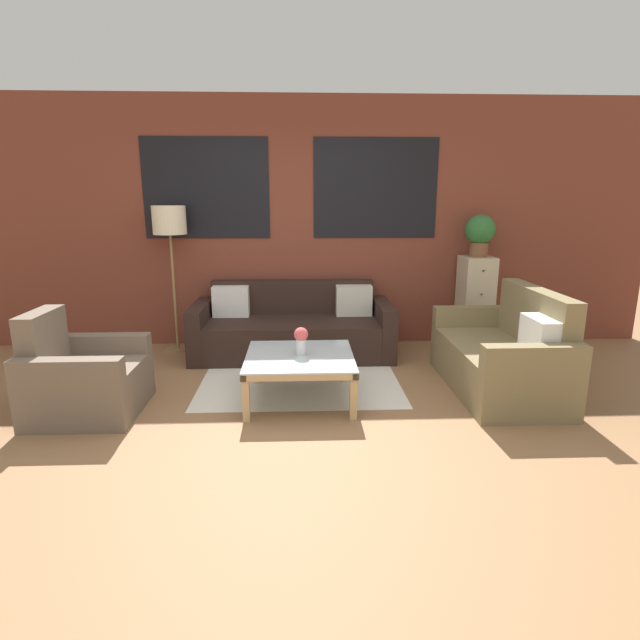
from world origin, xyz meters
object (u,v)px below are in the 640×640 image
object	(u,v)px
settee_vintage	(503,357)
drawer_cabinet	(475,302)
flower_vase	(301,339)
couch_dark	(293,330)
floor_lamp	(170,227)
coffee_table	(300,362)
armchair_corner	(84,380)
potted_plant	(480,233)

from	to	relation	value
settee_vintage	drawer_cabinet	distance (m)	1.40
flower_vase	drawer_cabinet	bearing A→B (deg)	37.15
couch_dark	floor_lamp	distance (m)	1.74
coffee_table	floor_lamp	distance (m)	2.31
couch_dark	armchair_corner	bearing A→B (deg)	-137.59
armchair_corner	floor_lamp	distance (m)	2.06
potted_plant	coffee_table	bearing A→B (deg)	-142.88
drawer_cabinet	settee_vintage	bearing A→B (deg)	-98.19
settee_vintage	armchair_corner	world-z (taller)	settee_vintage
couch_dark	floor_lamp	world-z (taller)	floor_lamp
floor_lamp	flower_vase	world-z (taller)	floor_lamp
floor_lamp	potted_plant	size ratio (longest dim) A/B	3.46
floor_lamp	potted_plant	distance (m)	3.42
coffee_table	drawer_cabinet	world-z (taller)	drawer_cabinet
settee_vintage	potted_plant	size ratio (longest dim) A/B	3.24
armchair_corner	drawer_cabinet	bearing A→B (deg)	24.67
couch_dark	flower_vase	world-z (taller)	couch_dark
drawer_cabinet	potted_plant	xyz separation A→B (m)	(-0.00, 0.00, 0.79)
armchair_corner	couch_dark	bearing A→B (deg)	42.41
drawer_cabinet	potted_plant	size ratio (longest dim) A/B	2.25
couch_dark	settee_vintage	size ratio (longest dim) A/B	1.42
couch_dark	drawer_cabinet	size ratio (longest dim) A/B	2.06
potted_plant	flower_vase	xyz separation A→B (m)	(-2.01, -1.52, -0.78)
coffee_table	couch_dark	bearing A→B (deg)	93.30
couch_dark	flower_vase	size ratio (longest dim) A/B	9.02
settee_vintage	armchair_corner	size ratio (longest dim) A/B	1.81
settee_vintage	coffee_table	distance (m)	1.83
potted_plant	drawer_cabinet	bearing A→B (deg)	-90.00
armchair_corner	flower_vase	distance (m)	1.77
settee_vintage	floor_lamp	distance (m)	3.66
armchair_corner	flower_vase	world-z (taller)	armchair_corner
couch_dark	flower_vase	distance (m)	1.34
armchair_corner	potted_plant	distance (m)	4.26
flower_vase	potted_plant	bearing A→B (deg)	37.16
couch_dark	potted_plant	xyz separation A→B (m)	(2.10, 0.21, 1.04)
floor_lamp	coffee_table	bearing A→B (deg)	-47.24
armchair_corner	flower_vase	xyz separation A→B (m)	(1.74, 0.20, 0.26)
coffee_table	drawer_cabinet	distance (m)	2.54
couch_dark	armchair_corner	distance (m)	2.24
floor_lamp	potted_plant	world-z (taller)	floor_lamp
armchair_corner	coffee_table	size ratio (longest dim) A/B	0.93
drawer_cabinet	potted_plant	distance (m)	0.79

